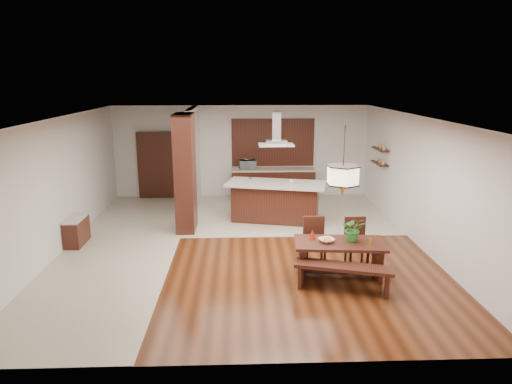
{
  "coord_description": "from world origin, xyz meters",
  "views": [
    {
      "loc": [
        -0.07,
        -9.86,
        3.72
      ],
      "look_at": [
        0.3,
        0.0,
        1.25
      ],
      "focal_mm": 32.0,
      "sensor_mm": 36.0,
      "label": 1
    }
  ],
  "objects_px": {
    "dining_bench": "(343,278)",
    "range_hood": "(276,129)",
    "dining_table": "(339,251)",
    "island_cup": "(291,181)",
    "hallway_console": "(77,231)",
    "microwave": "(248,164)",
    "dining_chair_right": "(357,243)",
    "fruit_bowl": "(326,240)",
    "dining_chair_left": "(315,242)",
    "kitchen_island": "(276,201)",
    "foliage_plant": "(353,229)",
    "pendant_lantern": "(344,162)"
  },
  "relations": [
    {
      "from": "dining_bench",
      "to": "range_hood",
      "type": "xyz_separation_m",
      "value": [
        -0.89,
        4.18,
        2.22
      ]
    },
    {
      "from": "dining_table",
      "to": "island_cup",
      "type": "height_order",
      "value": "island_cup"
    },
    {
      "from": "hallway_console",
      "to": "microwave",
      "type": "distance_m",
      "value": 5.73
    },
    {
      "from": "dining_bench",
      "to": "microwave",
      "type": "distance_m",
      "value": 6.85
    },
    {
      "from": "dining_chair_right",
      "to": "island_cup",
      "type": "bearing_deg",
      "value": 105.72
    },
    {
      "from": "fruit_bowl",
      "to": "microwave",
      "type": "xyz_separation_m",
      "value": [
        -1.37,
        6.0,
        0.35
      ]
    },
    {
      "from": "dining_chair_left",
      "to": "island_cup",
      "type": "xyz_separation_m",
      "value": [
        -0.16,
        2.91,
        0.61
      ]
    },
    {
      "from": "dining_chair_left",
      "to": "island_cup",
      "type": "distance_m",
      "value": 2.97
    },
    {
      "from": "dining_table",
      "to": "kitchen_island",
      "type": "xyz_separation_m",
      "value": [
        -0.94,
        3.56,
        0.03
      ]
    },
    {
      "from": "foliage_plant",
      "to": "microwave",
      "type": "height_order",
      "value": "microwave"
    },
    {
      "from": "dining_chair_right",
      "to": "foliage_plant",
      "type": "distance_m",
      "value": 0.66
    },
    {
      "from": "range_hood",
      "to": "pendant_lantern",
      "type": "bearing_deg",
      "value": -75.31
    },
    {
      "from": "dining_table",
      "to": "range_hood",
      "type": "distance_m",
      "value": 4.17
    },
    {
      "from": "hallway_console",
      "to": "dining_chair_right",
      "type": "relative_size",
      "value": 0.89
    },
    {
      "from": "foliage_plant",
      "to": "fruit_bowl",
      "type": "bearing_deg",
      "value": -175.32
    },
    {
      "from": "hallway_console",
      "to": "dining_bench",
      "type": "bearing_deg",
      "value": -24.86
    },
    {
      "from": "island_cup",
      "to": "hallway_console",
      "type": "bearing_deg",
      "value": -163.82
    },
    {
      "from": "dining_chair_right",
      "to": "microwave",
      "type": "distance_m",
      "value": 5.93
    },
    {
      "from": "dining_bench",
      "to": "hallway_console",
      "type": "bearing_deg",
      "value": 155.14
    },
    {
      "from": "dining_bench",
      "to": "fruit_bowl",
      "type": "relative_size",
      "value": 6.08
    },
    {
      "from": "dining_chair_right",
      "to": "range_hood",
      "type": "relative_size",
      "value": 1.1
    },
    {
      "from": "pendant_lantern",
      "to": "kitchen_island",
      "type": "height_order",
      "value": "pendant_lantern"
    },
    {
      "from": "microwave",
      "to": "fruit_bowl",
      "type": "bearing_deg",
      "value": -85.94
    },
    {
      "from": "fruit_bowl",
      "to": "microwave",
      "type": "relative_size",
      "value": 0.57
    },
    {
      "from": "dining_chair_right",
      "to": "fruit_bowl",
      "type": "relative_size",
      "value": 3.45
    },
    {
      "from": "hallway_console",
      "to": "dining_bench",
      "type": "relative_size",
      "value": 0.51
    },
    {
      "from": "dining_chair_right",
      "to": "pendant_lantern",
      "type": "xyz_separation_m",
      "value": [
        -0.46,
        -0.48,
        1.75
      ]
    },
    {
      "from": "kitchen_island",
      "to": "hallway_console",
      "type": "bearing_deg",
      "value": -147.85
    },
    {
      "from": "island_cup",
      "to": "range_hood",
      "type": "bearing_deg",
      "value": 164.44
    },
    {
      "from": "hallway_console",
      "to": "dining_chair_left",
      "type": "xyz_separation_m",
      "value": [
        5.25,
        -1.43,
        0.18
      ]
    },
    {
      "from": "dining_chair_right",
      "to": "foliage_plant",
      "type": "relative_size",
      "value": 2.07
    },
    {
      "from": "pendant_lantern",
      "to": "hallway_console",
      "type": "bearing_deg",
      "value": 160.66
    },
    {
      "from": "pendant_lantern",
      "to": "range_hood",
      "type": "relative_size",
      "value": 1.46
    },
    {
      "from": "island_cup",
      "to": "fruit_bowl",
      "type": "bearing_deg",
      "value": -85.43
    },
    {
      "from": "kitchen_island",
      "to": "microwave",
      "type": "xyz_separation_m",
      "value": [
        -0.69,
        2.43,
        0.55
      ]
    },
    {
      "from": "dining_bench",
      "to": "pendant_lantern",
      "type": "height_order",
      "value": "pendant_lantern"
    },
    {
      "from": "fruit_bowl",
      "to": "dining_chair_right",
      "type": "bearing_deg",
      "value": 33.58
    },
    {
      "from": "fruit_bowl",
      "to": "range_hood",
      "type": "height_order",
      "value": "range_hood"
    },
    {
      "from": "dining_bench",
      "to": "island_cup",
      "type": "bearing_deg",
      "value": 96.79
    },
    {
      "from": "pendant_lantern",
      "to": "dining_bench",
      "type": "bearing_deg",
      "value": -94.76
    },
    {
      "from": "dining_table",
      "to": "range_hood",
      "type": "relative_size",
      "value": 1.95
    },
    {
      "from": "kitchen_island",
      "to": "island_cup",
      "type": "bearing_deg",
      "value": -1.49
    },
    {
      "from": "fruit_bowl",
      "to": "dining_table",
      "type": "bearing_deg",
      "value": -0.03
    },
    {
      "from": "pendant_lantern",
      "to": "fruit_bowl",
      "type": "xyz_separation_m",
      "value": [
        -0.26,
        0.0,
        -1.51
      ]
    },
    {
      "from": "hallway_console",
      "to": "dining_table",
      "type": "xyz_separation_m",
      "value": [
        5.63,
        -1.98,
        0.2
      ]
    },
    {
      "from": "range_hood",
      "to": "fruit_bowl",
      "type": "bearing_deg",
      "value": -79.25
    },
    {
      "from": "pendant_lantern",
      "to": "microwave",
      "type": "xyz_separation_m",
      "value": [
        -1.63,
        6.0,
        -1.16
      ]
    },
    {
      "from": "hallway_console",
      "to": "microwave",
      "type": "relative_size",
      "value": 1.74
    },
    {
      "from": "dining_table",
      "to": "fruit_bowl",
      "type": "distance_m",
      "value": 0.34
    },
    {
      "from": "range_hood",
      "to": "microwave",
      "type": "xyz_separation_m",
      "value": [
        -0.69,
        2.43,
        -1.38
      ]
    }
  ]
}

